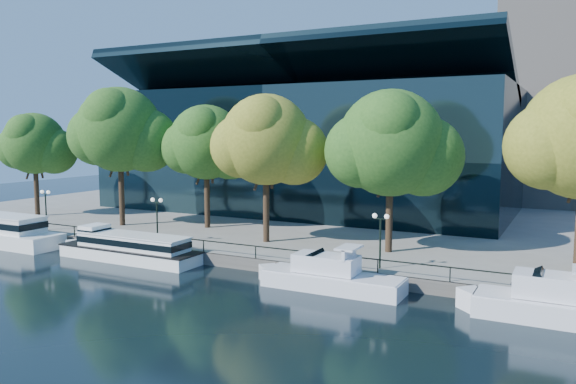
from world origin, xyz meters
The scene contains 16 objects.
ground centered at (0.00, 0.00, 0.00)m, with size 160.00×160.00×0.00m, color black.
promenade centered at (0.00, 36.38, 0.50)m, with size 90.00×67.08×1.00m.
railing centered at (0.00, 3.25, 1.94)m, with size 88.20×0.08×0.99m.
convention_building centered at (-4.00, 31.79, 8.51)m, with size 50.00×24.57×21.43m.
large_vessel centered at (-21.66, 0.68, 1.32)m, with size 13.73×3.66×2.94m.
tour_boat centered at (-6.67, 1.29, 1.18)m, with size 14.57×3.25×2.76m.
cruiser_near centered at (12.09, 0.95, 0.99)m, with size 10.97×2.83×3.18m.
cruiser_far centered at (26.32, 0.89, 1.12)m, with size 10.77×2.99×3.52m.
tree_0 centered at (-29.17, 10.54, 9.35)m, with size 8.93×7.32×12.08m.
tree_1 centered at (-15.38, 10.11, 10.91)m, with size 11.08×9.09×14.54m.
tree_2 centered at (-6.52, 13.08, 9.64)m, with size 9.55×7.83×12.63m.
tree_3 centered at (2.64, 9.34, 10.01)m, with size 10.12×8.30×13.24m.
tree_4 centered at (13.76, 10.28, 9.80)m, with size 10.88×8.93×13.34m.
lamp_0 centered at (-20.33, 4.50, 3.98)m, with size 1.26×0.36×4.03m.
lamp_1 centered at (-5.95, 4.50, 3.98)m, with size 1.26×0.36×4.03m.
lamp_2 centered at (14.74, 4.50, 3.98)m, with size 1.26×0.36×4.03m.
Camera 1 is at (27.20, -34.01, 10.94)m, focal length 35.00 mm.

